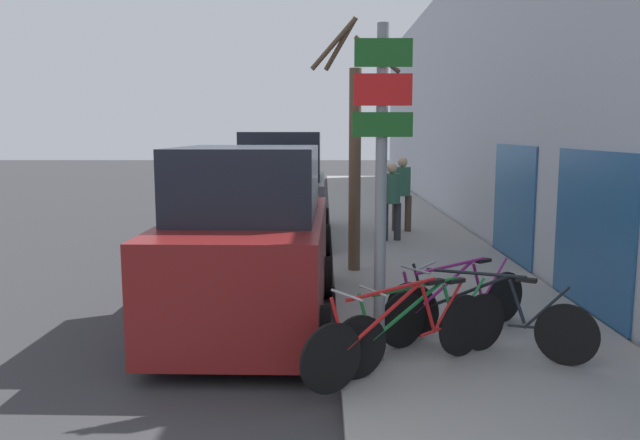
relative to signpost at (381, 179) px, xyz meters
The scene contains 13 objects.
ground_plane 8.01m from the signpost, 100.32° to the left, with size 80.00×80.00×0.00m, color #333335.
sidewalk_curb 10.67m from the signpost, 83.38° to the left, with size 3.20×32.00×0.15m.
building_facade 10.83m from the signpost, 74.04° to the left, with size 0.23×32.00×6.50m.
signpost is the anchor object (origin of this frame).
bicycle_0 1.49m from the signpost, 60.21° to the right, with size 1.90×1.34×0.88m.
bicycle_1 1.53m from the signpost, ahead, with size 1.89×1.11×0.84m.
bicycle_2 1.87m from the signpost, 15.84° to the left, with size 1.93×1.22×0.85m.
bicycle_3 1.94m from the signpost, 41.37° to the left, with size 1.87×1.30×0.85m.
parked_car_0 2.40m from the signpost, 131.86° to the left, with size 2.10×4.25×2.25m.
parked_car_1 7.60m from the signpost, 100.99° to the left, with size 2.01×4.35×2.42m.
pedestrian_near 7.12m from the signpost, 82.91° to the left, with size 0.42×0.36×1.63m.
pedestrian_far 8.41m from the signpost, 81.40° to the left, with size 0.44×0.38×1.70m.
street_tree 4.19m from the signpost, 90.77° to the left, with size 1.53×0.72×4.09m.
Camera 1 is at (0.83, -2.44, 2.43)m, focal length 35.00 mm.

